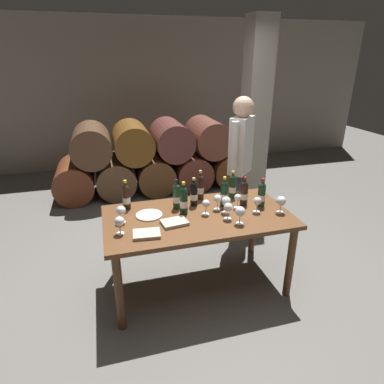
# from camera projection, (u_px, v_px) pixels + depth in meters

# --- Properties ---
(ground_plane) EXTENTS (14.00, 14.00, 0.00)m
(ground_plane) POSITION_uv_depth(u_px,v_px,m) (197.00, 283.00, 3.28)
(ground_plane) COLOR #66635E
(cellar_back_wall) EXTENTS (10.00, 0.24, 2.80)m
(cellar_back_wall) POSITION_uv_depth(u_px,v_px,m) (138.00, 94.00, 6.47)
(cellar_back_wall) COLOR gray
(cellar_back_wall) RESTS_ON ground_plane
(barrel_stack) EXTENTS (3.12, 0.90, 1.15)m
(barrel_stack) POSITION_uv_depth(u_px,v_px,m) (153.00, 158.00, 5.38)
(barrel_stack) COLOR brown
(barrel_stack) RESTS_ON ground_plane
(stone_pillar) EXTENTS (0.32, 0.32, 2.60)m
(stone_pillar) POSITION_uv_depth(u_px,v_px,m) (255.00, 119.00, 4.52)
(stone_pillar) COLOR gray
(stone_pillar) RESTS_ON ground_plane
(dining_table) EXTENTS (1.70, 0.90, 0.76)m
(dining_table) POSITION_uv_depth(u_px,v_px,m) (198.00, 224.00, 3.02)
(dining_table) COLOR brown
(dining_table) RESTS_ON ground_plane
(wine_bottle_0) EXTENTS (0.07, 0.07, 0.31)m
(wine_bottle_0) POSITION_uv_depth(u_px,v_px,m) (184.00, 200.00, 2.96)
(wine_bottle_0) COLOR black
(wine_bottle_0) RESTS_ON dining_table
(wine_bottle_1) EXTENTS (0.07, 0.07, 0.29)m
(wine_bottle_1) POSITION_uv_depth(u_px,v_px,m) (244.00, 193.00, 3.15)
(wine_bottle_1) COLOR black
(wine_bottle_1) RESTS_ON dining_table
(wine_bottle_2) EXTENTS (0.07, 0.07, 0.30)m
(wine_bottle_2) POSITION_uv_depth(u_px,v_px,m) (224.00, 193.00, 3.13)
(wine_bottle_2) COLOR black
(wine_bottle_2) RESTS_ON dining_table
(wine_bottle_3) EXTENTS (0.07, 0.07, 0.29)m
(wine_bottle_3) POSITION_uv_depth(u_px,v_px,m) (126.00, 197.00, 3.06)
(wine_bottle_3) COLOR black
(wine_bottle_3) RESTS_ON dining_table
(wine_bottle_4) EXTENTS (0.07, 0.07, 0.29)m
(wine_bottle_4) POSITION_uv_depth(u_px,v_px,m) (177.00, 196.00, 3.08)
(wine_bottle_4) COLOR #19381E
(wine_bottle_4) RESTS_ON dining_table
(wine_bottle_5) EXTENTS (0.07, 0.07, 0.29)m
(wine_bottle_5) POSITION_uv_depth(u_px,v_px,m) (233.00, 186.00, 3.31)
(wine_bottle_5) COLOR #19381E
(wine_bottle_5) RESTS_ON dining_table
(wine_bottle_6) EXTENTS (0.07, 0.07, 0.28)m
(wine_bottle_6) POSITION_uv_depth(u_px,v_px,m) (194.00, 193.00, 3.14)
(wine_bottle_6) COLOR black
(wine_bottle_6) RESTS_ON dining_table
(wine_bottle_7) EXTENTS (0.07, 0.07, 0.29)m
(wine_bottle_7) POSITION_uv_depth(u_px,v_px,m) (262.00, 194.00, 3.12)
(wine_bottle_7) COLOR #19381E
(wine_bottle_7) RESTS_ON dining_table
(wine_bottle_8) EXTENTS (0.07, 0.07, 0.31)m
(wine_bottle_8) POSITION_uv_depth(u_px,v_px,m) (200.00, 187.00, 3.27)
(wine_bottle_8) COLOR black
(wine_bottle_8) RESTS_ON dining_table
(wine_glass_0) EXTENTS (0.09, 0.09, 0.16)m
(wine_glass_0) POSITION_uv_depth(u_px,v_px,m) (226.00, 202.00, 2.99)
(wine_glass_0) COLOR white
(wine_glass_0) RESTS_ON dining_table
(wine_glass_1) EXTENTS (0.09, 0.09, 0.16)m
(wine_glass_1) POSITION_uv_depth(u_px,v_px,m) (240.00, 212.00, 2.79)
(wine_glass_1) COLOR white
(wine_glass_1) RESTS_ON dining_table
(wine_glass_2) EXTENTS (0.07, 0.07, 0.14)m
(wine_glass_2) POSITION_uv_depth(u_px,v_px,m) (238.00, 198.00, 3.09)
(wine_glass_2) COLOR white
(wine_glass_2) RESTS_ON dining_table
(wine_glass_3) EXTENTS (0.08, 0.08, 0.15)m
(wine_glass_3) POSITION_uv_depth(u_px,v_px,m) (228.00, 208.00, 2.87)
(wine_glass_3) COLOR white
(wine_glass_3) RESTS_ON dining_table
(wine_glass_4) EXTENTS (0.07, 0.07, 0.14)m
(wine_glass_4) POSITION_uv_depth(u_px,v_px,m) (206.00, 204.00, 2.96)
(wine_glass_4) COLOR white
(wine_glass_4) RESTS_ON dining_table
(wine_glass_5) EXTENTS (0.08, 0.08, 0.15)m
(wine_glass_5) POSITION_uv_depth(u_px,v_px,m) (218.00, 199.00, 3.06)
(wine_glass_5) COLOR white
(wine_glass_5) RESTS_ON dining_table
(wine_glass_6) EXTENTS (0.08, 0.08, 0.15)m
(wine_glass_6) POSITION_uv_depth(u_px,v_px,m) (257.00, 202.00, 3.00)
(wine_glass_6) COLOR white
(wine_glass_6) RESTS_ON dining_table
(wine_glass_7) EXTENTS (0.08, 0.08, 0.16)m
(wine_glass_7) POSITION_uv_depth(u_px,v_px,m) (121.00, 211.00, 2.81)
(wine_glass_7) COLOR white
(wine_glass_7) RESTS_ON dining_table
(wine_glass_8) EXTENTS (0.08, 0.08, 0.15)m
(wine_glass_8) POSITION_uv_depth(u_px,v_px,m) (119.00, 222.00, 2.63)
(wine_glass_8) COLOR white
(wine_glass_8) RESTS_ON dining_table
(wine_glass_9) EXTENTS (0.09, 0.09, 0.16)m
(wine_glass_9) POSITION_uv_depth(u_px,v_px,m) (281.00, 201.00, 2.99)
(wine_glass_9) COLOR white
(wine_glass_9) RESTS_ON dining_table
(tasting_notebook) EXTENTS (0.24, 0.18, 0.03)m
(tasting_notebook) POSITION_uv_depth(u_px,v_px,m) (147.00, 234.00, 2.64)
(tasting_notebook) COLOR #B2A893
(tasting_notebook) RESTS_ON dining_table
(leather_ledger) EXTENTS (0.24, 0.19, 0.03)m
(leather_ledger) POSITION_uv_depth(u_px,v_px,m) (174.00, 222.00, 2.82)
(leather_ledger) COLOR #B2A893
(leather_ledger) RESTS_ON dining_table
(serving_plate) EXTENTS (0.24, 0.24, 0.01)m
(serving_plate) POSITION_uv_depth(u_px,v_px,m) (149.00, 215.00, 2.97)
(serving_plate) COLOR white
(serving_plate) RESTS_ON dining_table
(sommelier_presenting) EXTENTS (0.37, 0.38, 1.72)m
(sommelier_presenting) POSITION_uv_depth(u_px,v_px,m) (240.00, 157.00, 3.72)
(sommelier_presenting) COLOR #383842
(sommelier_presenting) RESTS_ON ground_plane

